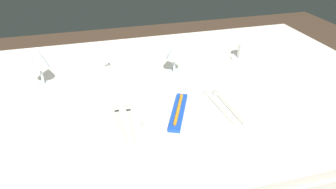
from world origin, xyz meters
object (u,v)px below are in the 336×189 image
at_px(fork_inner, 120,122).
at_px(wine_glass_centre, 38,59).
at_px(toothbrush_package, 178,111).
at_px(coffee_cup_left, 247,50).
at_px(spoon_dessert, 224,102).
at_px(dinner_plate, 178,116).
at_px(wine_glass_left, 174,53).
at_px(spoon_soup, 215,103).
at_px(fork_outer, 131,121).
at_px(coffee_cup_right, 94,61).

distance_m(fork_inner, wine_glass_centre, 0.41).
xyz_separation_m(toothbrush_package, coffee_cup_left, (0.43, 0.36, 0.02)).
height_order(fork_inner, spoon_dessert, spoon_dessert).
distance_m(dinner_plate, wine_glass_left, 0.33).
bearing_deg(dinner_plate, wine_glass_left, 75.57).
bearing_deg(wine_glass_centre, toothbrush_package, -38.95).
bearing_deg(spoon_soup, spoon_dessert, -10.16).
distance_m(toothbrush_package, wine_glass_centre, 0.55).
height_order(fork_outer, coffee_cup_left, coffee_cup_left).
relative_size(spoon_soup, wine_glass_centre, 1.44).
height_order(dinner_plate, coffee_cup_left, coffee_cup_left).
distance_m(spoon_soup, coffee_cup_right, 0.53).
bearing_deg(fork_outer, coffee_cup_left, 30.48).
bearing_deg(fork_inner, coffee_cup_right, 96.42).
relative_size(toothbrush_package, fork_inner, 0.95).
bearing_deg(spoon_soup, coffee_cup_left, 48.02).
bearing_deg(fork_inner, wine_glass_centre, 127.39).
distance_m(spoon_soup, coffee_cup_left, 0.42).
xyz_separation_m(coffee_cup_left, wine_glass_left, (-0.35, -0.05, 0.04)).
bearing_deg(dinner_plate, fork_outer, 171.64).
height_order(coffee_cup_left, coffee_cup_right, coffee_cup_right).
distance_m(fork_outer, wine_glass_left, 0.38).
height_order(fork_inner, coffee_cup_right, coffee_cup_right).
distance_m(fork_outer, wine_glass_centre, 0.43).
height_order(toothbrush_package, coffee_cup_left, coffee_cup_left).
xyz_separation_m(fork_outer, wine_glass_left, (0.23, 0.29, 0.08)).
relative_size(spoon_dessert, coffee_cup_left, 2.21).
relative_size(wine_glass_centre, wine_glass_left, 1.23).
relative_size(coffee_cup_left, coffee_cup_right, 0.94).
xyz_separation_m(toothbrush_package, wine_glass_left, (0.08, 0.32, 0.06)).
relative_size(toothbrush_package, spoon_soup, 0.91).
xyz_separation_m(dinner_plate, coffee_cup_right, (-0.23, 0.42, 0.04)).
relative_size(dinner_plate, fork_inner, 1.11).
height_order(toothbrush_package, coffee_cup_right, coffee_cup_right).
xyz_separation_m(fork_outer, spoon_dessert, (0.33, 0.02, 0.00)).
bearing_deg(coffee_cup_left, toothbrush_package, -139.82).
distance_m(toothbrush_package, wine_glass_left, 0.33).
bearing_deg(fork_outer, dinner_plate, -8.36).
relative_size(spoon_soup, coffee_cup_right, 2.07).
height_order(dinner_plate, coffee_cup_right, coffee_cup_right).
distance_m(toothbrush_package, fork_inner, 0.18).
bearing_deg(fork_inner, spoon_soup, 4.55).
distance_m(toothbrush_package, coffee_cup_left, 0.56).
xyz_separation_m(toothbrush_package, coffee_cup_right, (-0.23, 0.42, 0.02)).
height_order(spoon_soup, wine_glass_left, wine_glass_left).
height_order(fork_outer, coffee_cup_right, coffee_cup_right).
xyz_separation_m(coffee_cup_right, wine_glass_centre, (-0.20, -0.08, 0.06)).
xyz_separation_m(toothbrush_package, spoon_soup, (0.15, 0.05, -0.02)).
bearing_deg(wine_glass_centre, fork_inner, -52.61).
relative_size(dinner_plate, toothbrush_package, 1.17).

